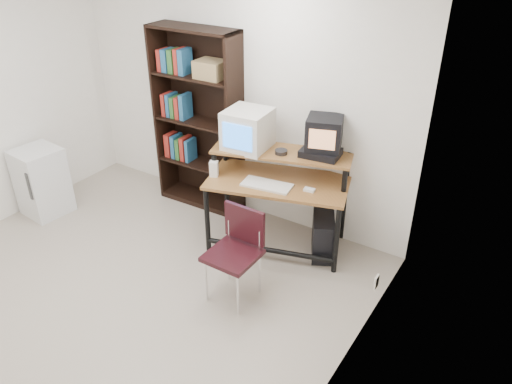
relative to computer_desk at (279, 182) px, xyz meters
The scene contains 17 objects.
floor 1.90m from the computer_desk, 116.69° to the right, with size 4.00×4.00×0.01m, color #B5A796.
back_wall 1.08m from the computer_desk, 151.53° to the left, with size 4.00×0.01×2.60m, color white.
right_wall 2.07m from the computer_desk, 52.41° to the right, with size 0.01×4.00×2.60m, color white.
computer_desk is the anchor object (origin of this frame).
crt_monitor 0.59m from the computer_desk, behind, with size 0.44×0.45×0.39m.
vcr 0.49m from the computer_desk, 32.57° to the left, with size 0.36×0.26×0.08m, color black.
crt_tv 0.65m from the computer_desk, 37.30° to the left, with size 0.40×0.40×0.30m.
cd_spindle 0.30m from the computer_desk, 101.32° to the left, with size 0.12×0.12×0.05m, color #26262B.
keyboard 0.18m from the computer_desk, 98.43° to the right, with size 0.47×0.21×0.04m, color silver.
mousepad 0.38m from the computer_desk, ahead, with size 0.22×0.18×0.01m, color black.
mouse 0.36m from the computer_desk, ahead, with size 0.10×0.06×0.03m, color white.
desk_speaker 0.64m from the computer_desk, 153.88° to the right, with size 0.08×0.07×0.17m, color silver.
pc_tower 0.68m from the computer_desk, 10.63° to the left, with size 0.20×0.45×0.42m, color black.
school_chair 0.88m from the computer_desk, 83.66° to the right, with size 0.42×0.42×0.83m.
bookshelf 1.25m from the computer_desk, 166.21° to the left, with size 1.01×0.36×1.99m.
mini_fridge 2.68m from the computer_desk, 160.74° to the right, with size 0.49×0.50×0.76m.
wall_outlet 1.33m from the computer_desk, 19.39° to the right, with size 0.02×0.08×0.12m, color beige.
Camera 1 is at (2.89, -2.12, 2.98)m, focal length 35.00 mm.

